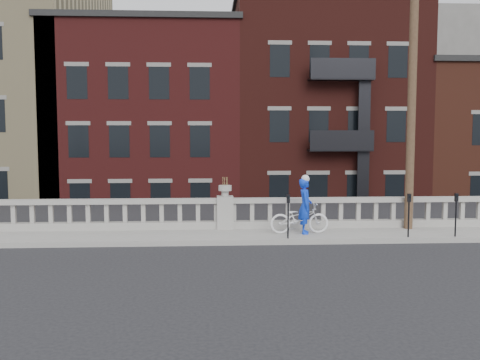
{
  "coord_description": "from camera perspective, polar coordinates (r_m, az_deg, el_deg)",
  "views": [
    {
      "loc": [
        -0.5,
        -13.93,
        3.4
      ],
      "look_at": [
        0.46,
        3.2,
        1.87
      ],
      "focal_mm": 40.0,
      "sensor_mm": 36.0,
      "label": 1
    }
  ],
  "objects": [
    {
      "name": "ground",
      "position": [
        14.35,
        -1.15,
        -8.6
      ],
      "size": [
        120.0,
        120.0,
        0.0
      ],
      "primitive_type": "plane",
      "color": "black",
      "rests_on": "ground"
    },
    {
      "name": "sidewalk",
      "position": [
        17.27,
        -1.51,
        -6.0
      ],
      "size": [
        32.0,
        2.2,
        0.15
      ],
      "primitive_type": "cube",
      "color": "gray",
      "rests_on": "ground"
    },
    {
      "name": "balustrade",
      "position": [
        18.1,
        -1.6,
        -3.66
      ],
      "size": [
        28.0,
        0.34,
        1.03
      ],
      "color": "gray",
      "rests_on": "sidewalk"
    },
    {
      "name": "planter_pedestal",
      "position": [
        18.08,
        -1.6,
        -3.07
      ],
      "size": [
        0.55,
        0.55,
        1.76
      ],
      "color": "gray",
      "rests_on": "sidewalk"
    },
    {
      "name": "lower_level",
      "position": [
        37.0,
        -1.57,
        3.92
      ],
      "size": [
        80.0,
        44.0,
        20.8
      ],
      "color": "#605E59",
      "rests_on": "ground"
    },
    {
      "name": "utility_pole",
      "position": [
        18.86,
        17.92,
        10.45
      ],
      "size": [
        1.6,
        0.28,
        10.0
      ],
      "color": "#422D1E",
      "rests_on": "sidewalk"
    },
    {
      "name": "parking_meter_b",
      "position": [
        16.44,
        5.16,
        -3.33
      ],
      "size": [
        0.1,
        0.09,
        1.36
      ],
      "color": "black",
      "rests_on": "sidewalk"
    },
    {
      "name": "parking_meter_c",
      "position": [
        17.39,
        17.56,
        -3.08
      ],
      "size": [
        0.1,
        0.09,
        1.36
      ],
      "color": "black",
      "rests_on": "sidewalk"
    },
    {
      "name": "parking_meter_d",
      "position": [
        17.97,
        22.05,
        -2.96
      ],
      "size": [
        0.1,
        0.09,
        1.36
      ],
      "color": "black",
      "rests_on": "sidewalk"
    },
    {
      "name": "bicycle",
      "position": [
        17.36,
        6.35,
        -4.05
      ],
      "size": [
        1.91,
        0.72,
        0.99
      ],
      "primitive_type": "imported",
      "rotation": [
        0.0,
        0.0,
        1.6
      ],
      "color": "silver",
      "rests_on": "sidewalk"
    },
    {
      "name": "cyclist",
      "position": [
        17.29,
        6.96,
        -2.76
      ],
      "size": [
        0.51,
        0.7,
        1.79
      ],
      "primitive_type": "imported",
      "rotation": [
        0.0,
        0.0,
        1.45
      ],
      "color": "#0E35D4",
      "rests_on": "sidewalk"
    }
  ]
}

